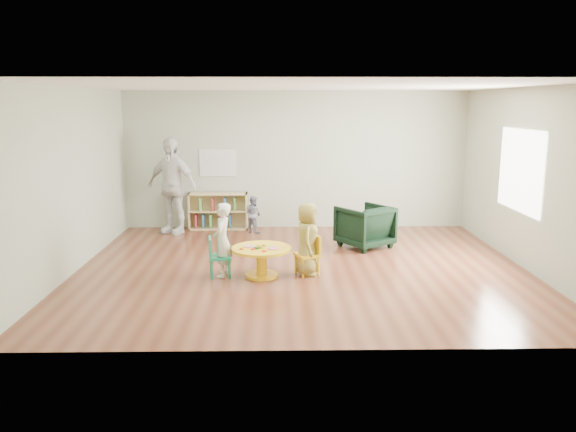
% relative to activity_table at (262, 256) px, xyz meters
% --- Properties ---
extents(room, '(7.10, 7.00, 2.80)m').
position_rel_activity_table_xyz_m(room, '(0.63, 0.42, 1.58)').
color(room, brown).
rests_on(room, ground).
extents(activity_table, '(0.89, 0.89, 0.49)m').
position_rel_activity_table_xyz_m(activity_table, '(0.00, 0.00, 0.00)').
color(activity_table, yellow).
rests_on(activity_table, ground).
extents(kid_chair_left, '(0.37, 0.37, 0.60)m').
position_rel_activity_table_xyz_m(kid_chair_left, '(-0.67, 0.01, 0.01)').
color(kid_chair_left, '#1B9968').
rests_on(kid_chair_left, ground).
extents(kid_chair_right, '(0.42, 0.42, 0.60)m').
position_rel_activity_table_xyz_m(kid_chair_right, '(0.73, 0.11, 0.01)').
color(kid_chair_right, yellow).
rests_on(kid_chair_right, ground).
extents(bookshelf, '(1.20, 0.30, 0.75)m').
position_rel_activity_table_xyz_m(bookshelf, '(-0.99, 3.28, 0.06)').
color(bookshelf, tan).
rests_on(bookshelf, ground).
extents(alphabet_poster, '(0.74, 0.01, 0.54)m').
position_rel_activity_table_xyz_m(alphabet_poster, '(-0.98, 3.40, 1.04)').
color(alphabet_poster, white).
rests_on(alphabet_poster, ground).
extents(armchair, '(1.14, 1.15, 0.76)m').
position_rel_activity_table_xyz_m(armchair, '(1.81, 1.72, 0.07)').
color(armchair, black).
rests_on(armchair, ground).
extents(child_left, '(0.31, 0.44, 1.11)m').
position_rel_activity_table_xyz_m(child_left, '(-0.58, 0.04, 0.25)').
color(child_left, white).
rests_on(child_left, ground).
extents(child_right, '(0.39, 0.57, 1.11)m').
position_rel_activity_table_xyz_m(child_right, '(0.69, 0.08, 0.24)').
color(child_right, yellow).
rests_on(child_right, ground).
extents(toddler, '(0.46, 0.45, 0.74)m').
position_rel_activity_table_xyz_m(toddler, '(-0.24, 2.92, 0.06)').
color(toddler, '#1A1C42').
rests_on(toddler, ground).
extents(adult_caretaker, '(1.20, 0.89, 1.90)m').
position_rel_activity_table_xyz_m(adult_caretaker, '(-1.84, 2.91, 0.64)').
color(adult_caretaker, white).
rests_on(adult_caretaker, ground).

